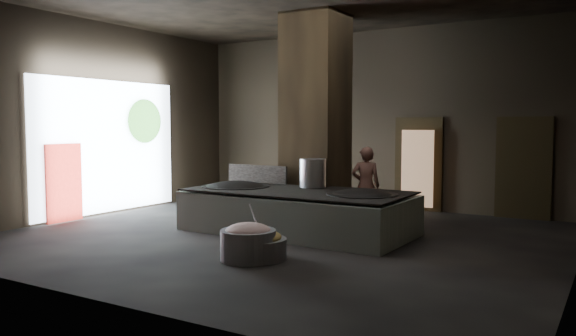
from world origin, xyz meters
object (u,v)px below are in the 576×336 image
Objects in this scene: stock_pot at (313,173)px; meat_basin at (248,245)px; wok_left at (236,190)px; wok_right at (362,199)px; cook at (366,186)px; veg_basin at (259,249)px; hearth_platform at (297,213)px.

meat_basin is (0.44, -2.91, -0.89)m from stock_pot.
stock_pot is at bearing 21.80° from wok_left.
wok_right is at bearing 70.36° from meat_basin.
cook reaches higher than meat_basin.
meat_basin is at bearing -122.70° from veg_basin.
stock_pot is at bearing 28.14° from cook.
cook is at bearing 63.90° from hearth_platform.
veg_basin is at bearing -79.06° from stock_pot.
wok_left is at bearing 10.55° from cook.
veg_basin is (2.03, -2.16, -0.59)m from wok_left.
wok_right is 2.25× the size of stock_pot.
stock_pot is (-1.30, 0.50, 0.38)m from wok_right.
meat_basin is at bearing 60.97° from cook.
meat_basin is (-0.09, -0.15, 0.08)m from veg_basin.
hearth_platform is at bearing 104.78° from veg_basin.
wok_right is 1.46× the size of veg_basin.
wok_right is 1.49× the size of meat_basin.
wok_left is at bearing 130.00° from meat_basin.
hearth_platform is 3.41× the size of wok_right.
cook is (0.74, 0.98, -0.31)m from stock_pot.
hearth_platform is 2.30m from veg_basin.
meat_basin is at bearing -109.64° from wok_right.
stock_pot is at bearing 158.96° from wok_right.
wok_right reaches higher than hearth_platform.
stock_pot is at bearing 98.58° from meat_basin.
wok_left is 2.42× the size of stock_pot.
meat_basin is (-0.86, -2.41, -0.51)m from wok_right.
veg_basin is (-0.77, -2.26, -0.59)m from wok_right.
wok_right reaches higher than meat_basin.
hearth_platform is 1.50m from wok_left.
veg_basin is (0.53, -2.76, -0.97)m from stock_pot.
wok_left is 0.84× the size of cook.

